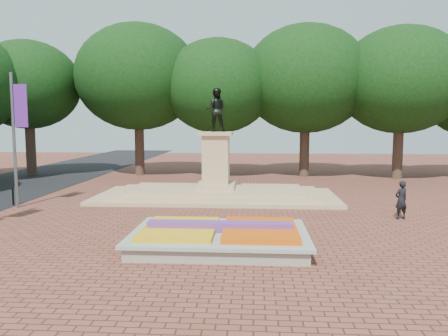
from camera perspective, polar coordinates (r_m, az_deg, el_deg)
name	(u,v)px	position (r m, az deg, el deg)	size (l,w,h in m)	color
ground	(199,232)	(18.01, -3.27, -8.36)	(90.00, 90.00, 0.00)	brown
flower_bed	(220,236)	(15.89, -0.46, -8.92)	(6.30, 4.30, 0.91)	gray
monument	(216,183)	(25.65, -1.04, -2.01)	(14.00, 6.00, 6.40)	tan
tree_row_back	(256,94)	(35.37, 4.19, 9.60)	(44.80, 8.80, 10.43)	#3B2B20
pedestrian	(401,200)	(21.74, 22.13, -3.89)	(0.65, 0.43, 1.79)	black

